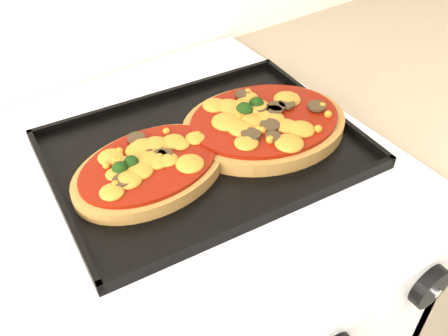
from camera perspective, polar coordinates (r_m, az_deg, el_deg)
stove at (r=1.09m, az=-3.53°, el=-17.90°), size 0.60×0.60×0.91m
knob_right at (r=0.70m, az=22.46°, el=-12.42°), size 0.06×0.02×0.06m
baking_tray at (r=0.74m, az=-2.17°, el=2.22°), size 0.47×0.36×0.02m
pizza_left at (r=0.70m, az=-8.43°, el=0.17°), size 0.24×0.18×0.03m
pizza_right at (r=0.77m, az=4.64°, el=5.19°), size 0.30×0.25×0.04m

